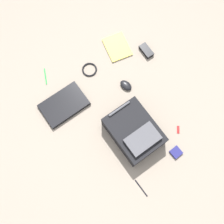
{
  "coord_description": "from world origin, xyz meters",
  "views": [
    {
      "loc": [
        -0.27,
        -0.47,
        1.98
      ],
      "look_at": [
        0.0,
        0.03,
        0.02
      ],
      "focal_mm": 43.81,
      "sensor_mm": 36.0,
      "label": 1
    }
  ],
  "objects_px": {
    "computer_mouse": "(126,85)",
    "pen_black": "(45,76)",
    "pen_blue": "(141,188)",
    "usb_stick": "(178,130)",
    "earbud_pouch": "(176,152)",
    "cable_coil": "(89,70)",
    "power_brick": "(146,51)",
    "backpack": "(134,132)",
    "laptop": "(64,105)",
    "book_red": "(117,47)"
  },
  "relations": [
    {
      "from": "pen_black",
      "to": "pen_blue",
      "type": "relative_size",
      "value": 1.0
    },
    {
      "from": "laptop",
      "to": "pen_black",
      "type": "distance_m",
      "value": 0.29
    },
    {
      "from": "computer_mouse",
      "to": "backpack",
      "type": "bearing_deg",
      "value": -129.62
    },
    {
      "from": "computer_mouse",
      "to": "cable_coil",
      "type": "bearing_deg",
      "value": 106.88
    },
    {
      "from": "computer_mouse",
      "to": "power_brick",
      "type": "distance_m",
      "value": 0.34
    },
    {
      "from": "laptop",
      "to": "computer_mouse",
      "type": "relative_size",
      "value": 3.63
    },
    {
      "from": "laptop",
      "to": "usb_stick",
      "type": "bearing_deg",
      "value": -41.33
    },
    {
      "from": "backpack",
      "to": "book_red",
      "type": "height_order",
      "value": "backpack"
    },
    {
      "from": "pen_blue",
      "to": "usb_stick",
      "type": "xyz_separation_m",
      "value": [
        0.45,
        0.23,
        -0.0
      ]
    },
    {
      "from": "laptop",
      "to": "book_red",
      "type": "relative_size",
      "value": 1.51
    },
    {
      "from": "earbud_pouch",
      "to": "power_brick",
      "type": "bearing_deg",
      "value": 74.13
    },
    {
      "from": "pen_black",
      "to": "earbud_pouch",
      "type": "distance_m",
      "value": 1.15
    },
    {
      "from": "cable_coil",
      "to": "power_brick",
      "type": "distance_m",
      "value": 0.48
    },
    {
      "from": "laptop",
      "to": "usb_stick",
      "type": "height_order",
      "value": "laptop"
    },
    {
      "from": "power_brick",
      "to": "earbud_pouch",
      "type": "xyz_separation_m",
      "value": [
        -0.23,
        -0.8,
        -0.01
      ]
    },
    {
      "from": "computer_mouse",
      "to": "usb_stick",
      "type": "xyz_separation_m",
      "value": [
        0.17,
        -0.49,
        -0.01
      ]
    },
    {
      "from": "power_brick",
      "to": "pen_blue",
      "type": "relative_size",
      "value": 0.91
    },
    {
      "from": "book_red",
      "to": "cable_coil",
      "type": "xyz_separation_m",
      "value": [
        -0.29,
        -0.07,
        -0.0
      ]
    },
    {
      "from": "usb_stick",
      "to": "earbud_pouch",
      "type": "bearing_deg",
      "value": -128.53
    },
    {
      "from": "pen_blue",
      "to": "cable_coil",
      "type": "bearing_deg",
      "value": 84.13
    },
    {
      "from": "pen_blue",
      "to": "earbud_pouch",
      "type": "xyz_separation_m",
      "value": [
        0.35,
        0.09,
        0.01
      ]
    },
    {
      "from": "power_brick",
      "to": "pen_black",
      "type": "xyz_separation_m",
      "value": [
        -0.8,
        0.19,
        -0.01
      ]
    },
    {
      "from": "pen_black",
      "to": "cable_coil",
      "type": "bearing_deg",
      "value": -19.52
    },
    {
      "from": "computer_mouse",
      "to": "pen_black",
      "type": "bearing_deg",
      "value": 125.32
    },
    {
      "from": "computer_mouse",
      "to": "cable_coil",
      "type": "height_order",
      "value": "computer_mouse"
    },
    {
      "from": "backpack",
      "to": "book_red",
      "type": "bearing_deg",
      "value": 70.46
    },
    {
      "from": "power_brick",
      "to": "pen_blue",
      "type": "bearing_deg",
      "value": -122.66
    },
    {
      "from": "earbud_pouch",
      "to": "cable_coil",
      "type": "bearing_deg",
      "value": 105.64
    },
    {
      "from": "cable_coil",
      "to": "power_brick",
      "type": "xyz_separation_m",
      "value": [
        0.47,
        -0.08,
        0.01
      ]
    },
    {
      "from": "cable_coil",
      "to": "usb_stick",
      "type": "distance_m",
      "value": 0.83
    },
    {
      "from": "backpack",
      "to": "usb_stick",
      "type": "height_order",
      "value": "backpack"
    },
    {
      "from": "pen_black",
      "to": "pen_blue",
      "type": "bearing_deg",
      "value": -78.1
    },
    {
      "from": "pen_blue",
      "to": "usb_stick",
      "type": "bearing_deg",
      "value": 26.69
    },
    {
      "from": "backpack",
      "to": "computer_mouse",
      "type": "height_order",
      "value": "backpack"
    },
    {
      "from": "book_red",
      "to": "usb_stick",
      "type": "distance_m",
      "value": 0.82
    },
    {
      "from": "laptop",
      "to": "pen_blue",
      "type": "height_order",
      "value": "laptop"
    },
    {
      "from": "laptop",
      "to": "computer_mouse",
      "type": "height_order",
      "value": "computer_mouse"
    },
    {
      "from": "computer_mouse",
      "to": "power_brick",
      "type": "relative_size",
      "value": 0.81
    },
    {
      "from": "computer_mouse",
      "to": "pen_blue",
      "type": "distance_m",
      "value": 0.77
    },
    {
      "from": "laptop",
      "to": "computer_mouse",
      "type": "xyz_separation_m",
      "value": [
        0.49,
        -0.09,
        0.0
      ]
    },
    {
      "from": "backpack",
      "to": "cable_coil",
      "type": "bearing_deg",
      "value": 94.27
    },
    {
      "from": "computer_mouse",
      "to": "pen_black",
      "type": "relative_size",
      "value": 0.74
    },
    {
      "from": "backpack",
      "to": "pen_blue",
      "type": "height_order",
      "value": "backpack"
    },
    {
      "from": "laptop",
      "to": "pen_blue",
      "type": "relative_size",
      "value": 2.67
    },
    {
      "from": "usb_stick",
      "to": "computer_mouse",
      "type": "bearing_deg",
      "value": 109.13
    },
    {
      "from": "laptop",
      "to": "earbud_pouch",
      "type": "bearing_deg",
      "value": -52.27
    },
    {
      "from": "earbud_pouch",
      "to": "pen_blue",
      "type": "bearing_deg",
      "value": -164.82
    },
    {
      "from": "backpack",
      "to": "earbud_pouch",
      "type": "height_order",
      "value": "backpack"
    },
    {
      "from": "pen_black",
      "to": "pen_blue",
      "type": "xyz_separation_m",
      "value": [
        0.23,
        -1.09,
        0.0
      ]
    },
    {
      "from": "backpack",
      "to": "pen_black",
      "type": "xyz_separation_m",
      "value": [
        -0.38,
        0.73,
        -0.07
      ]
    }
  ]
}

